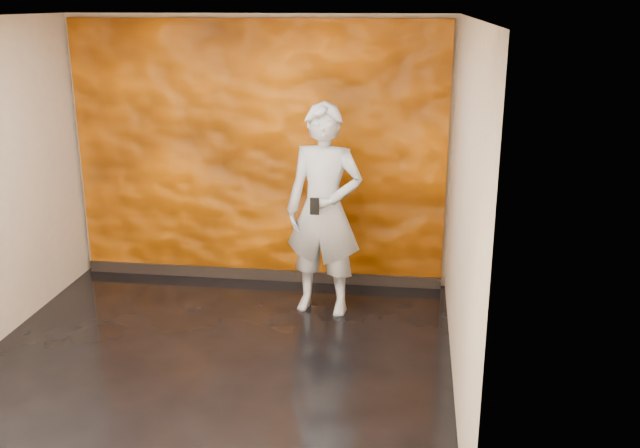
% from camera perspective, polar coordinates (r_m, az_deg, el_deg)
% --- Properties ---
extents(room, '(4.02, 4.02, 2.81)m').
position_cam_1_polar(room, '(5.65, -9.30, 1.60)').
color(room, black).
rests_on(room, ground).
extents(feature_wall, '(3.90, 0.06, 2.75)m').
position_cam_1_polar(feature_wall, '(7.49, -4.98, 5.53)').
color(feature_wall, '#DE6400').
rests_on(feature_wall, ground).
extents(baseboard, '(3.90, 0.04, 0.12)m').
position_cam_1_polar(baseboard, '(7.83, -4.80, -4.03)').
color(baseboard, black).
rests_on(baseboard, ground).
extents(man, '(0.81, 0.60, 2.03)m').
position_cam_1_polar(man, '(6.75, 0.34, 1.08)').
color(man, '#A0A7B0').
rests_on(man, ground).
extents(phone, '(0.09, 0.02, 0.16)m').
position_cam_1_polar(phone, '(6.47, -0.44, 1.43)').
color(phone, black).
rests_on(phone, man).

